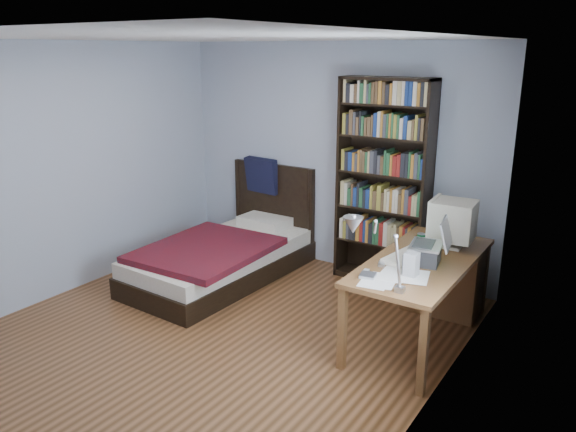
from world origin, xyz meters
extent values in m
plane|color=#513117|center=(0.00, 0.00, 0.00)|extent=(4.20, 4.20, 0.00)
plane|color=white|center=(0.00, 0.00, 2.50)|extent=(4.20, 4.20, 0.00)
cube|color=#AAB4C7|center=(0.00, 2.10, 1.25)|extent=(3.80, 0.04, 2.50)
cube|color=#AAB4C7|center=(-1.90, 0.00, 1.25)|extent=(0.04, 4.20, 2.50)
cube|color=#AAB4C7|center=(1.90, 0.00, 1.25)|extent=(0.04, 4.20, 2.50)
cube|color=white|center=(1.89, -0.15, 1.45)|extent=(0.01, 1.14, 1.14)
cube|color=white|center=(1.88, -0.15, 1.45)|extent=(0.01, 1.00, 1.00)
cube|color=brown|center=(1.50, 0.95, 0.71)|extent=(0.75, 1.70, 0.04)
cube|color=brown|center=(1.18, 0.15, 0.34)|extent=(0.06, 0.06, 0.69)
cube|color=brown|center=(1.83, 0.15, 0.34)|extent=(0.06, 0.06, 0.69)
cube|color=brown|center=(1.18, 1.75, 0.34)|extent=(0.06, 0.06, 0.69)
cube|color=brown|center=(1.83, 1.75, 0.34)|extent=(0.06, 0.06, 0.69)
cube|color=brown|center=(1.50, 1.58, 0.34)|extent=(0.69, 0.40, 0.68)
cube|color=beige|center=(1.58, 1.38, 0.74)|extent=(0.25, 0.21, 0.03)
cylinder|color=beige|center=(1.58, 1.38, 0.78)|extent=(0.09, 0.09, 0.05)
cube|color=beige|center=(1.61, 1.38, 0.98)|extent=(0.38, 0.36, 0.34)
cube|color=beige|center=(1.43, 1.38, 0.98)|extent=(0.05, 0.36, 0.36)
cube|color=#3983CD|center=(1.41, 1.38, 0.98)|extent=(0.03, 0.27, 0.23)
cube|color=#2D2D30|center=(1.55, 0.87, 0.80)|extent=(0.26, 0.29, 0.15)
cube|color=#AFAFB3|center=(1.55, 0.87, 0.89)|extent=(0.30, 0.37, 0.02)
cube|color=#2D2D30|center=(1.53, 0.87, 0.90)|extent=(0.20, 0.28, 0.00)
cube|color=#AFAFB3|center=(1.71, 0.87, 1.01)|extent=(0.13, 0.33, 0.23)
cube|color=#0CBF26|center=(1.70, 0.87, 1.01)|extent=(0.10, 0.27, 0.18)
cube|color=#99999E|center=(1.60, 0.22, 0.75)|extent=(0.07, 0.06, 0.04)
cylinder|color=#99999E|center=(1.60, 0.15, 0.98)|extent=(0.02, 0.16, 0.43)
cylinder|color=#99999E|center=(1.52, -0.09, 1.29)|extent=(0.18, 0.35, 0.21)
cone|color=#99999E|center=(1.44, -0.25, 1.34)|extent=(0.13, 0.13, 0.11)
cube|color=beige|center=(1.39, 0.89, 0.75)|extent=(0.28, 0.53, 0.05)
cube|color=#99989B|center=(1.56, 0.54, 0.83)|extent=(0.10, 0.10, 0.19)
cylinder|color=#073718|center=(1.39, 1.20, 0.80)|extent=(0.07, 0.07, 0.13)
ellipsoid|color=silver|center=(1.49, 1.22, 0.75)|extent=(0.06, 0.11, 0.04)
cube|color=#AFAFB3|center=(1.27, 0.64, 0.74)|extent=(0.08, 0.12, 0.02)
cube|color=#99989B|center=(1.23, 0.42, 0.74)|extent=(0.05, 0.09, 0.02)
cube|color=#99989B|center=(1.29, 0.35, 0.74)|extent=(0.14, 0.14, 0.02)
cube|color=black|center=(0.22, 1.94, 1.08)|extent=(0.03, 0.30, 2.15)
cube|color=black|center=(1.16, 1.94, 1.08)|extent=(0.03, 0.30, 2.15)
cube|color=black|center=(0.69, 1.94, 2.14)|extent=(0.97, 0.30, 0.03)
cube|color=black|center=(0.69, 1.94, 0.03)|extent=(0.97, 0.30, 0.06)
cube|color=black|center=(0.69, 2.08, 1.08)|extent=(0.97, 0.02, 2.15)
cube|color=olive|center=(0.69, 1.92, 1.11)|extent=(0.89, 0.22, 1.95)
cube|color=black|center=(-0.78, 1.05, 0.11)|extent=(1.15, 2.18, 0.22)
cube|color=beige|center=(-0.78, 1.05, 0.30)|extent=(1.11, 2.12, 0.16)
cube|color=maroon|center=(-0.75, 0.78, 0.41)|extent=(1.17, 1.43, 0.07)
cube|color=beige|center=(-0.78, 1.87, 0.43)|extent=(0.60, 0.40, 0.12)
cube|color=black|center=(-0.78, 2.06, 0.55)|extent=(1.13, 0.05, 1.10)
cylinder|color=black|center=(-1.32, 2.04, 0.55)|extent=(0.06, 0.06, 1.10)
cylinder|color=black|center=(-0.25, 2.04, 0.55)|extent=(0.06, 0.06, 1.10)
cube|color=black|center=(-0.93, 2.03, 0.95)|extent=(0.46, 0.20, 0.43)
camera|label=1|loc=(2.97, -3.34, 2.42)|focal=35.00mm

